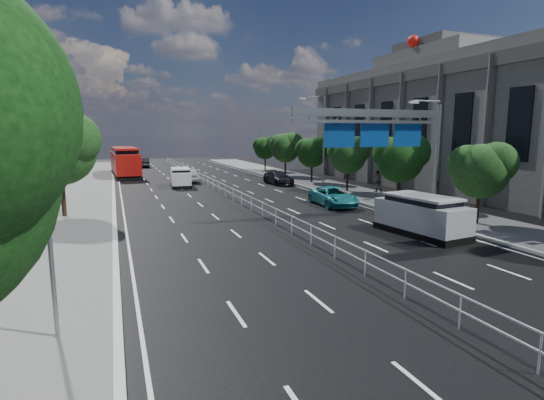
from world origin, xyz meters
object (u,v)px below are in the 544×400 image
white_minivan (181,177)px  pedestrian_b (377,181)px  toilet_sign (29,235)px  silver_minivan (421,216)px  red_bus (125,161)px  near_car_silver (190,175)px  overhead_gantry (386,130)px  near_car_dark (144,163)px  pedestrian_a (435,195)px  parked_car_dark (278,178)px  parked_car_teal (333,196)px

white_minivan → pedestrian_b: size_ratio=2.35×
white_minivan → toilet_sign: bearing=-99.6°
silver_minivan → red_bus: bearing=103.0°
white_minivan → red_bus: 13.92m
toilet_sign → near_car_silver: 36.69m
toilet_sign → pedestrian_b: (24.35, 20.47, -1.84)m
overhead_gantry → near_car_dark: overhead_gantry is taller
toilet_sign → pedestrian_a: 26.20m
toilet_sign → pedestrian_b: size_ratio=2.25×
pedestrian_b → near_car_silver: bearing=-24.8°
white_minivan → pedestrian_b: 19.37m
white_minivan → near_car_dark: white_minivan is taller
toilet_sign → pedestrian_b: toilet_sign is taller
pedestrian_b → near_car_dark: bearing=-43.5°
overhead_gantry → near_car_silver: size_ratio=2.14×
near_car_silver → pedestrian_a: pedestrian_a is taller
near_car_silver → parked_car_dark: near_car_silver is taller
parked_car_dark → pedestrian_a: bearing=-79.2°
white_minivan → near_car_silver: bearing=73.0°
white_minivan → near_car_silver: 4.12m
pedestrian_a → pedestrian_b: (1.07, 8.60, 0.02)m
parked_car_teal → parked_car_dark: size_ratio=1.08×
toilet_sign → pedestrian_b: bearing=40.0°
toilet_sign → parked_car_teal: bearing=42.5°
silver_minivan → pedestrian_a: silver_minivan is taller
toilet_sign → near_car_dark: 58.12m
toilet_sign → parked_car_dark: (18.38, 29.82, -2.26)m
toilet_sign → parked_car_teal: size_ratio=0.85×
silver_minivan → pedestrian_b: 15.79m
toilet_sign → overhead_gantry: bearing=29.6°
overhead_gantry → near_car_silver: bearing=107.1°
near_car_silver → overhead_gantry: bearing=113.6°
red_bus → parked_car_teal: 31.68m
near_car_dark → parked_car_dark: 30.28m
near_car_silver → parked_car_teal: 20.64m
pedestrian_b → toilet_sign: bearing=61.0°
near_car_dark → parked_car_teal: (10.87, -41.68, -0.02)m
pedestrian_a → parked_car_teal: bearing=-76.0°
toilet_sign → overhead_gantry: (17.69, 10.05, 2.66)m
red_bus → pedestrian_b: size_ratio=6.28×
toilet_sign → silver_minivan: size_ratio=0.81×
overhead_gantry → pedestrian_b: 13.16m
near_car_silver → parked_car_dark: 10.03m
red_bus → parked_car_dark: 20.92m
parked_car_dark → pedestrian_b: 11.10m
near_car_silver → pedestrian_a: bearing=126.2°
overhead_gantry → white_minivan: 23.79m
white_minivan → parked_car_dark: size_ratio=0.96×
toilet_sign → pedestrian_b: 31.87m
pedestrian_a → pedestrian_b: size_ratio=0.98×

